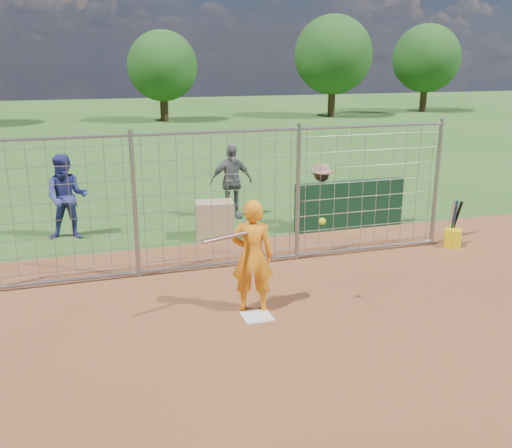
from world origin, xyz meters
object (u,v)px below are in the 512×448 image
object	(u,v)px
batter	(252,256)
bucket_with_bats	(453,235)
bystander_a	(67,197)
equipment_bin	(215,220)
bystander_b	(231,182)
bystander_c	(321,195)

from	to	relation	value
batter	bucket_with_bats	xyz separation A→B (m)	(4.82, 1.69, -0.63)
bystander_a	equipment_bin	size ratio (longest dim) A/B	2.28
batter	bucket_with_bats	size ratio (longest dim) A/B	1.79
batter	bystander_a	size ratio (longest dim) A/B	0.96
bystander_b	bystander_c	size ratio (longest dim) A/B	1.23
batter	bystander_c	size ratio (longest dim) A/B	1.21
batter	bystander_c	distance (m)	4.88
batter	bystander_b	xyz separation A→B (m)	(1.09, 5.23, 0.02)
equipment_bin	bystander_a	bearing A→B (deg)	171.89
bystander_c	bucket_with_bats	xyz separation A→B (m)	(1.96, -2.26, -0.48)
bystander_c	equipment_bin	xyz separation A→B (m)	(-2.54, -0.19, -0.32)
equipment_bin	bucket_with_bats	size ratio (longest dim) A/B	0.82
bystander_a	bucket_with_bats	world-z (taller)	bystander_a
bystander_a	bystander_b	xyz separation A→B (m)	(3.75, 0.58, -0.02)
batter	equipment_bin	bearing A→B (deg)	-76.17
bystander_b	equipment_bin	distance (m)	1.73
equipment_bin	bucket_with_bats	bearing A→B (deg)	-16.33
bystander_a	bystander_c	size ratio (longest dim) A/B	1.26
bystander_a	bucket_with_bats	bearing A→B (deg)	-12.10
bystander_b	bucket_with_bats	distance (m)	5.19
bystander_c	bucket_with_bats	size ratio (longest dim) A/B	1.49
bystander_a	bystander_c	xyz separation A→B (m)	(5.52, -0.70, -0.19)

